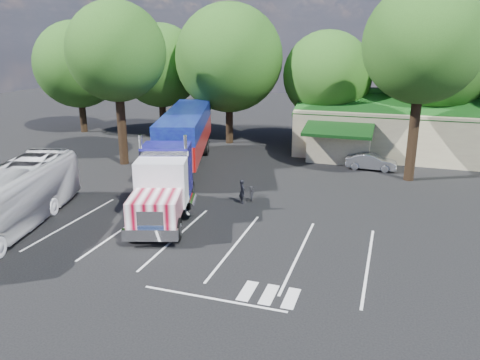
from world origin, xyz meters
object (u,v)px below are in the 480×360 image
(woman, at_px, (242,191))
(bicycle, at_px, (252,191))
(silver_sedan, at_px, (371,162))
(semi_truck, at_px, (182,142))
(tour_bus, at_px, (6,200))

(woman, bearing_deg, bicycle, -50.35)
(woman, height_order, bicycle, woman)
(bicycle, relative_size, silver_sedan, 0.47)
(semi_truck, relative_size, silver_sedan, 5.75)
(woman, relative_size, bicycle, 0.83)
(semi_truck, xyz_separation_m, woman, (5.90, -3.93, -1.90))
(woman, xyz_separation_m, tour_bus, (-10.42, -8.00, 0.93))
(semi_truck, relative_size, bicycle, 12.12)
(woman, bearing_deg, tour_bus, 94.46)
(semi_truck, relative_size, woman, 14.69)
(semi_truck, bearing_deg, bicycle, -43.04)
(semi_truck, height_order, bicycle, semi_truck)
(tour_bus, bearing_deg, semi_truck, 55.27)
(semi_truck, xyz_separation_m, silver_sedan, (13.04, 6.57, -2.02))
(tour_bus, distance_m, silver_sedan, 25.53)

